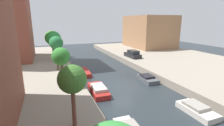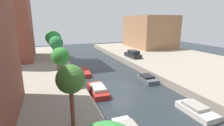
{
  "view_description": "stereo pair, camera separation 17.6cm",
  "coord_description": "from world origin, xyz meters",
  "px_view_note": "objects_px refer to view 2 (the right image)",
  "views": [
    {
      "loc": [
        -8.66,
        -18.11,
        8.05
      ],
      "look_at": [
        0.77,
        5.81,
        1.59
      ],
      "focal_mm": 27.07,
      "sensor_mm": 36.0,
      "label": 1
    },
    {
      "loc": [
        -8.5,
        -18.18,
        8.05
      ],
      "look_at": [
        0.77,
        5.81,
        1.59
      ],
      "focal_mm": 27.07,
      "sensor_mm": 36.0,
      "label": 2
    }
  ],
  "objects_px": {
    "moored_boat_right_3": "(147,79)",
    "moored_boat_left_3": "(85,72)",
    "low_block_right": "(150,31)",
    "moored_boat_left_2": "(98,90)",
    "moored_boat_right_2": "(196,110)",
    "parked_car": "(133,54)",
    "street_tree_4": "(54,39)",
    "street_tree_5": "(52,38)",
    "street_tree_1": "(71,80)",
    "street_tree_2": "(60,57)",
    "street_tree_3": "(56,44)"
  },
  "relations": [
    {
      "from": "moored_boat_right_3",
      "to": "moored_boat_left_3",
      "type": "bearing_deg",
      "value": 139.67
    },
    {
      "from": "low_block_right",
      "to": "moored_boat_left_2",
      "type": "height_order",
      "value": "low_block_right"
    },
    {
      "from": "moored_boat_left_3",
      "to": "moored_boat_right_3",
      "type": "distance_m",
      "value": 9.62
    },
    {
      "from": "moored_boat_right_2",
      "to": "parked_car",
      "type": "bearing_deg",
      "value": 78.67
    },
    {
      "from": "street_tree_4",
      "to": "moored_boat_left_3",
      "type": "bearing_deg",
      "value": -63.87
    },
    {
      "from": "moored_boat_left_2",
      "to": "moored_boat_right_3",
      "type": "xyz_separation_m",
      "value": [
        7.39,
        1.23,
        -0.02
      ]
    },
    {
      "from": "street_tree_4",
      "to": "street_tree_5",
      "type": "height_order",
      "value": "street_tree_4"
    },
    {
      "from": "street_tree_5",
      "to": "moored_boat_right_2",
      "type": "bearing_deg",
      "value": -70.45
    },
    {
      "from": "low_block_right",
      "to": "street_tree_5",
      "type": "distance_m",
      "value": 25.29
    },
    {
      "from": "parked_car",
      "to": "moored_boat_right_3",
      "type": "xyz_separation_m",
      "value": [
        -3.31,
        -10.49,
        -1.24
      ]
    },
    {
      "from": "street_tree_1",
      "to": "moored_boat_right_2",
      "type": "distance_m",
      "value": 11.35
    },
    {
      "from": "street_tree_1",
      "to": "moored_boat_right_2",
      "type": "relative_size",
      "value": 1.21
    },
    {
      "from": "moored_boat_left_3",
      "to": "moored_boat_right_3",
      "type": "xyz_separation_m",
      "value": [
        7.33,
        -6.23,
        0.05
      ]
    },
    {
      "from": "street_tree_1",
      "to": "parked_car",
      "type": "distance_m",
      "value": 23.58
    },
    {
      "from": "street_tree_4",
      "to": "street_tree_1",
      "type": "bearing_deg",
      "value": -90.0
    },
    {
      "from": "moored_boat_left_2",
      "to": "street_tree_2",
      "type": "bearing_deg",
      "value": 162.23
    },
    {
      "from": "low_block_right",
      "to": "street_tree_5",
      "type": "height_order",
      "value": "low_block_right"
    },
    {
      "from": "moored_boat_left_2",
      "to": "moored_boat_right_2",
      "type": "xyz_separation_m",
      "value": [
        6.87,
        -7.43,
        -0.02
      ]
    },
    {
      "from": "low_block_right",
      "to": "street_tree_3",
      "type": "height_order",
      "value": "low_block_right"
    },
    {
      "from": "street_tree_2",
      "to": "moored_boat_left_3",
      "type": "bearing_deg",
      "value": 58.73
    },
    {
      "from": "street_tree_1",
      "to": "street_tree_5",
      "type": "height_order",
      "value": "street_tree_5"
    },
    {
      "from": "street_tree_2",
      "to": "moored_boat_left_3",
      "type": "distance_m",
      "value": 8.32
    },
    {
      "from": "moored_boat_right_2",
      "to": "moored_boat_left_3",
      "type": "bearing_deg",
      "value": 114.59
    },
    {
      "from": "street_tree_5",
      "to": "moored_boat_right_2",
      "type": "distance_m",
      "value": 31.96
    },
    {
      "from": "moored_boat_left_2",
      "to": "moored_boat_left_3",
      "type": "relative_size",
      "value": 1.02
    },
    {
      "from": "street_tree_1",
      "to": "moored_boat_right_3",
      "type": "distance_m",
      "value": 14.24
    },
    {
      "from": "street_tree_2",
      "to": "moored_boat_left_2",
      "type": "bearing_deg",
      "value": -17.77
    },
    {
      "from": "street_tree_5",
      "to": "moored_boat_left_3",
      "type": "distance_m",
      "value": 15.99
    },
    {
      "from": "street_tree_4",
      "to": "moored_boat_left_3",
      "type": "xyz_separation_m",
      "value": [
        3.8,
        -7.75,
        -4.58
      ]
    },
    {
      "from": "street_tree_3",
      "to": "street_tree_4",
      "type": "distance_m",
      "value": 7.34
    },
    {
      "from": "parked_car",
      "to": "moored_boat_right_2",
      "type": "xyz_separation_m",
      "value": [
        -3.84,
        -19.15,
        -1.24
      ]
    },
    {
      "from": "street_tree_5",
      "to": "moored_boat_left_2",
      "type": "xyz_separation_m",
      "value": [
        3.74,
        -22.45,
        -4.0
      ]
    },
    {
      "from": "low_block_right",
      "to": "moored_boat_left_2",
      "type": "xyz_separation_m",
      "value": [
        -21.54,
        -22.71,
        -4.8
      ]
    },
    {
      "from": "low_block_right",
      "to": "street_tree_2",
      "type": "height_order",
      "value": "low_block_right"
    },
    {
      "from": "low_block_right",
      "to": "moored_boat_right_3",
      "type": "bearing_deg",
      "value": -123.36
    },
    {
      "from": "street_tree_3",
      "to": "moored_boat_left_2",
      "type": "distance_m",
      "value": 9.8
    },
    {
      "from": "street_tree_4",
      "to": "moored_boat_right_2",
      "type": "height_order",
      "value": "street_tree_4"
    },
    {
      "from": "street_tree_4",
      "to": "moored_boat_right_2",
      "type": "xyz_separation_m",
      "value": [
        10.61,
        -22.63,
        -4.53
      ]
    },
    {
      "from": "street_tree_4",
      "to": "moored_boat_right_3",
      "type": "height_order",
      "value": "street_tree_4"
    },
    {
      "from": "parked_car",
      "to": "moored_boat_right_3",
      "type": "bearing_deg",
      "value": -107.53
    },
    {
      "from": "moored_boat_left_3",
      "to": "moored_boat_right_2",
      "type": "relative_size",
      "value": 1.24
    },
    {
      "from": "street_tree_3",
      "to": "moored_boat_left_3",
      "type": "relative_size",
      "value": 1.12
    },
    {
      "from": "moored_boat_left_2",
      "to": "street_tree_3",
      "type": "bearing_deg",
      "value": 115.44
    },
    {
      "from": "street_tree_4",
      "to": "moored_boat_left_2",
      "type": "relative_size",
      "value": 1.16
    },
    {
      "from": "street_tree_1",
      "to": "moored_boat_right_3",
      "type": "xyz_separation_m",
      "value": [
        11.13,
        7.94,
        -3.96
      ]
    },
    {
      "from": "street_tree_4",
      "to": "moored_boat_right_3",
      "type": "distance_m",
      "value": 18.43
    },
    {
      "from": "street_tree_2",
      "to": "moored_boat_right_3",
      "type": "distance_m",
      "value": 11.8
    },
    {
      "from": "street_tree_3",
      "to": "moored_boat_right_3",
      "type": "bearing_deg",
      "value": -30.79
    },
    {
      "from": "street_tree_4",
      "to": "parked_car",
      "type": "relative_size",
      "value": 1.25
    },
    {
      "from": "parked_car",
      "to": "moored_boat_left_2",
      "type": "relative_size",
      "value": 0.93
    }
  ]
}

